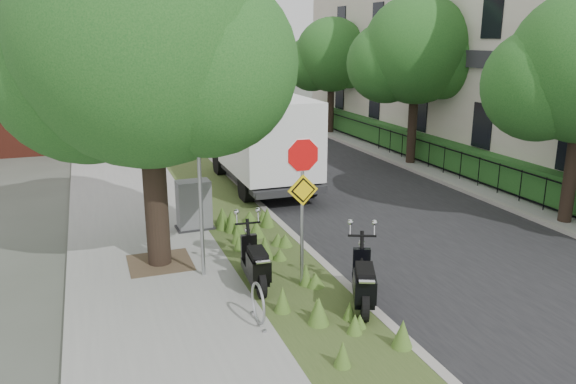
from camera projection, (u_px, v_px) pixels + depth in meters
name	position (u px, v px, depth m)	size (l,w,h in m)	color
ground	(375.00, 292.00, 11.55)	(120.00, 120.00, 0.00)	#4C5147
sidewalk_near	(125.00, 188.00, 19.20)	(3.50, 60.00, 0.12)	gray
verge	(204.00, 181.00, 20.10)	(2.00, 60.00, 0.12)	#384C20
kerb_near	(231.00, 179.00, 20.43)	(0.20, 60.00, 0.13)	#9E9991
road	(320.00, 173.00, 21.59)	(7.00, 60.00, 0.01)	black
kerb_far	(399.00, 164.00, 22.72)	(0.20, 60.00, 0.13)	#9E9991
footpath_far	(435.00, 161.00, 23.28)	(3.20, 60.00, 0.12)	gray
street_tree_main	(142.00, 51.00, 11.52)	(6.21, 5.54, 7.66)	black
bare_post	(200.00, 185.00, 11.57)	(0.08, 0.08, 4.00)	#A5A8AD
bike_hoop	(258.00, 303.00, 9.99)	(0.06, 0.78, 0.77)	#A5A8AD
sign_assembly	(303.00, 182.00, 11.00)	(0.94, 0.08, 3.22)	#A5A8AD
fence_far	(415.00, 149.00, 22.79)	(0.04, 24.00, 1.00)	black
hedge_far	(430.00, 147.00, 23.02)	(1.00, 24.00, 1.10)	#1F4C1B
terrace_houses	(510.00, 59.00, 23.26)	(7.40, 26.40, 8.20)	beige
far_tree_b	(414.00, 55.00, 21.75)	(4.83, 4.31, 6.56)	black
far_tree_c	(330.00, 59.00, 29.11)	(4.37, 3.89, 5.93)	black
scooter_near	(256.00, 268.00, 11.37)	(0.46, 1.85, 0.88)	black
scooter_far	(364.00, 287.00, 10.50)	(0.92, 1.79, 0.90)	black
box_truck	(263.00, 137.00, 19.02)	(2.48, 6.02, 2.71)	#262628
utility_cabinet	(194.00, 206.00, 14.89)	(1.00, 0.68, 1.31)	#262628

